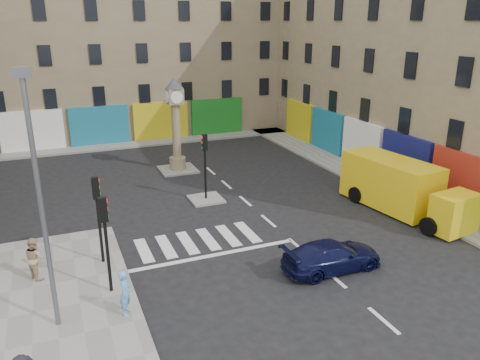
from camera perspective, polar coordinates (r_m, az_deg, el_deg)
ground at (r=20.70m, az=8.35°, el=-9.12°), size 120.00×120.00×0.00m
sidewalk_left at (r=16.67m, az=-23.97°, el=-18.05°), size 7.00×16.00×0.15m
sidewalk_right at (r=32.90m, az=12.65°, el=1.48°), size 2.60×30.00×0.15m
sidewalk_far at (r=39.38m, az=-13.53°, el=4.27°), size 32.00×2.40×0.15m
island_near at (r=26.58m, az=-4.17°, el=-2.33°), size 1.80×1.80×0.12m
island_far at (r=32.02m, az=-7.57°, el=1.27°), size 2.40×2.40×0.12m
building_right at (r=35.55m, az=22.28°, el=14.87°), size 10.00×30.00×16.00m
building_far at (r=43.96m, az=-15.71°, el=16.71°), size 32.00×10.00×17.00m
traffic_light_left_near at (r=17.33m, az=-16.11°, el=-5.85°), size 0.28×0.22×3.70m
traffic_light_left_far at (r=19.54m, az=-16.98°, el=-3.08°), size 0.28×0.22×3.70m
traffic_light_island at (r=25.77m, az=-4.30°, el=2.92°), size 0.28×0.22×3.70m
lamp_post at (r=15.19m, az=-23.29°, el=-1.37°), size 0.50×0.25×8.30m
clock_pillar at (r=31.15m, az=-7.84°, el=7.40°), size 1.20×1.20×6.10m
navy_sedan at (r=19.55m, az=11.16°, el=-9.06°), size 4.22×1.74×1.22m
yellow_van at (r=26.01m, az=18.99°, el=-0.85°), size 3.24×7.59×2.68m
pedestrian_blue at (r=16.65m, az=-13.81°, el=-13.17°), size 0.59×0.70×1.63m
pedestrian_tan at (r=19.87m, az=-23.74°, el=-8.70°), size 0.95×1.02×1.68m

